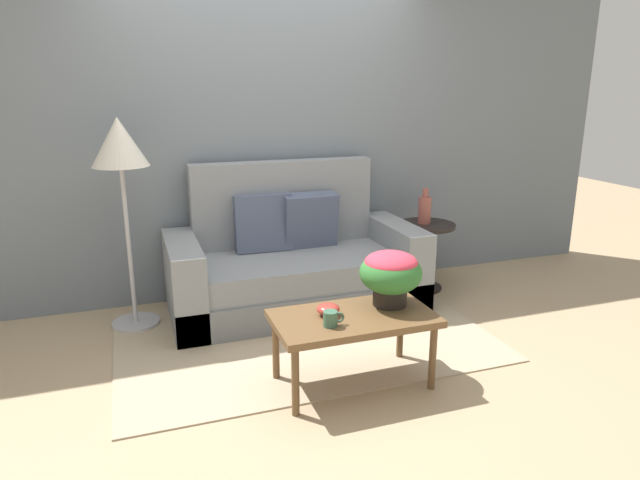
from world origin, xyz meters
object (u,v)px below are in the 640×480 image
at_px(coffee_table, 353,323).
at_px(snack_bowl, 328,309).
at_px(coffee_mug, 331,319).
at_px(table_vase, 425,209).
at_px(potted_plant, 391,272).
at_px(couch, 294,266).
at_px(side_table, 425,244).
at_px(floor_lamp, 120,157).

height_order(coffee_table, snack_bowl, snack_bowl).
distance_m(coffee_mug, table_vase, 1.93).
height_order(coffee_mug, snack_bowl, coffee_mug).
bearing_deg(coffee_mug, potted_plant, 21.33).
xyz_separation_m(coffee_mug, snack_bowl, (0.04, 0.14, -0.01)).
bearing_deg(coffee_table, couch, 89.00).
bearing_deg(table_vase, couch, -179.35).
distance_m(side_table, snack_bowl, 1.78).
bearing_deg(side_table, potted_plant, -127.66).
relative_size(coffee_mug, snack_bowl, 0.91).
bearing_deg(coffee_table, side_table, 46.94).
relative_size(potted_plant, table_vase, 1.24).
bearing_deg(coffee_mug, snack_bowl, 75.97).
relative_size(side_table, coffee_mug, 4.76).
xyz_separation_m(coffee_table, potted_plant, (0.26, 0.07, 0.25)).
height_order(floor_lamp, table_vase, floor_lamp).
distance_m(couch, coffee_table, 1.26).
xyz_separation_m(coffee_mug, table_vase, (1.33, 1.37, 0.22)).
bearing_deg(couch, potted_plant, -78.65).
distance_m(floor_lamp, table_vase, 2.39).
bearing_deg(coffee_mug, coffee_table, 29.17).
bearing_deg(coffee_table, potted_plant, 15.63).
bearing_deg(side_table, couch, 179.67).
xyz_separation_m(floor_lamp, potted_plant, (1.43, -1.21, -0.59)).
bearing_deg(side_table, snack_bowl, -137.31).
distance_m(coffee_table, snack_bowl, 0.17).
height_order(potted_plant, table_vase, table_vase).
bearing_deg(table_vase, potted_plant, -126.81).
xyz_separation_m(coffee_table, floor_lamp, (-1.17, 1.28, 0.84)).
xyz_separation_m(coffee_table, table_vase, (1.16, 1.28, 0.31)).
relative_size(side_table, table_vase, 1.94).
height_order(coffee_table, floor_lamp, floor_lamp).
relative_size(floor_lamp, snack_bowl, 11.22).
height_order(side_table, coffee_mug, side_table).
distance_m(snack_bowl, table_vase, 1.80).
bearing_deg(potted_plant, coffee_mug, -158.67).
xyz_separation_m(side_table, snack_bowl, (-1.31, -1.21, 0.07)).
bearing_deg(coffee_mug, couch, 81.87).
distance_m(coffee_table, coffee_mug, 0.22).
bearing_deg(floor_lamp, coffee_mug, -54.01).
distance_m(side_table, floor_lamp, 2.49).
relative_size(coffee_table, table_vase, 3.10).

